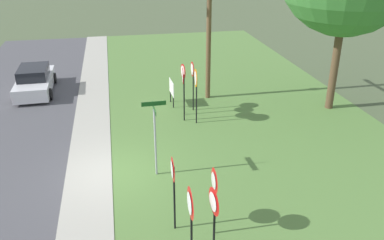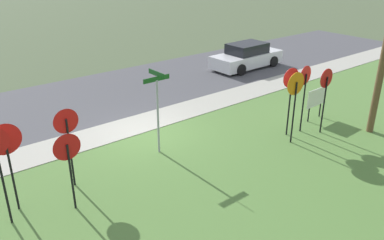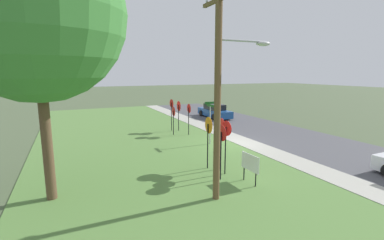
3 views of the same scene
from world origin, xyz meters
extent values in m
plane|color=#4C5B3D|center=(0.00, 0.00, 0.00)|extent=(160.00, 160.00, 0.00)
cube|color=#ADAA9E|center=(0.00, -0.80, 0.03)|extent=(44.00, 1.60, 0.06)
cube|color=#567F3D|center=(0.00, 6.00, 0.02)|extent=(44.00, 12.00, 0.04)
cylinder|color=black|center=(-4.57, 3.45, 1.13)|extent=(0.06, 0.06, 2.18)
cylinder|color=red|center=(-4.57, 3.41, 2.17)|extent=(0.68, 0.10, 0.68)
cylinder|color=white|center=(-4.57, 3.39, 2.17)|extent=(0.53, 0.06, 0.53)
cylinder|color=black|center=(-5.05, 3.98, 1.09)|extent=(0.06, 0.06, 2.10)
cylinder|color=red|center=(-5.05, 3.94, 2.09)|extent=(0.69, 0.03, 0.69)
cylinder|color=white|center=(-5.05, 3.92, 2.09)|extent=(0.54, 0.01, 0.54)
cylinder|color=black|center=(-3.56, 3.82, 1.13)|extent=(0.06, 0.06, 2.18)
cylinder|color=orange|center=(-3.56, 3.78, 2.16)|extent=(0.78, 0.07, 0.78)
cylinder|color=white|center=(-3.56, 3.76, 2.16)|extent=(0.61, 0.04, 0.61)
cylinder|color=black|center=(-3.93, 3.33, 1.13)|extent=(0.06, 0.06, 2.18)
cylinder|color=red|center=(-3.93, 3.29, 2.17)|extent=(0.70, 0.11, 0.70)
cylinder|color=white|center=(-3.93, 3.27, 2.17)|extent=(0.54, 0.08, 0.54)
cylinder|color=black|center=(3.42, 1.73, 1.06)|extent=(0.06, 0.06, 2.04)
cone|color=red|center=(3.42, 1.69, 2.01)|extent=(0.70, 0.04, 0.70)
cone|color=silver|center=(3.42, 1.67, 2.01)|extent=(0.48, 0.02, 0.48)
cylinder|color=black|center=(5.01, 1.90, 1.07)|extent=(0.06, 0.06, 2.06)
cone|color=red|center=(5.01, 1.86, 2.02)|extent=(0.81, 0.03, 0.81)
cone|color=white|center=(5.01, 1.84, 2.02)|extent=(0.55, 0.02, 0.55)
cylinder|color=black|center=(5.32, 2.38, 1.16)|extent=(0.06, 0.06, 2.24)
cone|color=red|center=(5.32, 2.34, 2.22)|extent=(0.68, 0.10, 0.68)
cone|color=white|center=(5.32, 2.32, 2.22)|extent=(0.46, 0.06, 0.46)
cylinder|color=black|center=(3.85, 2.77, 0.95)|extent=(0.06, 0.06, 1.82)
cone|color=red|center=(3.85, 2.73, 1.79)|extent=(0.70, 0.03, 0.70)
cone|color=silver|center=(3.85, 2.71, 1.79)|extent=(0.48, 0.02, 0.48)
cylinder|color=#9EA0A8|center=(0.40, 1.55, 1.26)|extent=(0.07, 0.07, 2.44)
cylinder|color=#9EA0A8|center=(0.40, 1.55, 2.49)|extent=(0.09, 0.09, 0.03)
cube|color=#19511E|center=(0.40, 1.55, 2.55)|extent=(0.96, 0.03, 0.15)
cube|color=#19511E|center=(0.40, 1.55, 2.72)|extent=(0.03, 0.82, 0.15)
cylinder|color=brown|center=(-6.56, 5.05, 3.98)|extent=(0.24, 0.24, 7.87)
cylinder|color=black|center=(-6.30, 3.06, 0.32)|extent=(0.05, 0.05, 0.55)
cylinder|color=black|center=(-5.53, 3.09, 0.32)|extent=(0.05, 0.05, 0.55)
cube|color=white|center=(-5.92, 3.07, 0.94)|extent=(1.10, 0.07, 0.70)
cylinder|color=brown|center=(-4.04, 10.55, 2.56)|extent=(0.36, 0.36, 5.03)
cube|color=silver|center=(-9.23, -3.85, 0.50)|extent=(4.32, 1.80, 0.68)
cube|color=black|center=(-9.23, -3.85, 1.12)|extent=(2.18, 1.49, 0.56)
cylinder|color=black|center=(-7.92, -2.96, 0.31)|extent=(0.60, 0.19, 0.60)
cylinder|color=black|center=(-7.88, -4.67, 0.31)|extent=(0.60, 0.19, 0.60)
cylinder|color=black|center=(-10.58, -3.02, 0.31)|extent=(0.60, 0.19, 0.60)
cylinder|color=black|center=(-10.54, -4.73, 0.31)|extent=(0.60, 0.19, 0.60)
camera|label=1|loc=(12.72, 0.37, 7.71)|focal=38.07mm
camera|label=2|loc=(6.83, 11.36, 6.23)|focal=37.23mm
camera|label=3|loc=(-14.75, 9.78, 4.62)|focal=25.51mm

